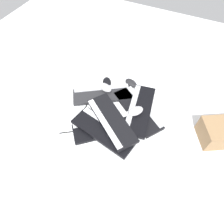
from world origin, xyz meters
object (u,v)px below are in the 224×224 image
at_px(mouse_0, 105,87).
at_px(mouse_1, 136,111).
at_px(cardboard_box, 224,132).
at_px(keyboard_1, 138,110).
at_px(keyboard_3, 104,131).
at_px(keyboard_4, 111,120).
at_px(mouse_3, 107,82).
at_px(mouse_2, 131,83).
at_px(keyboard_0, 106,127).
at_px(keyboard_2, 102,94).
at_px(keyboard_5, 140,110).

xyz_separation_m(mouse_0, mouse_1, (0.13, 0.30, 0.03)).
bearing_deg(cardboard_box, keyboard_1, -87.27).
height_order(keyboard_3, keyboard_4, keyboard_4).
relative_size(keyboard_1, mouse_3, 4.06).
xyz_separation_m(keyboard_3, mouse_2, (-0.50, -0.01, -0.02)).
bearing_deg(keyboard_0, mouse_1, 138.35).
relative_size(keyboard_0, mouse_0, 3.92).
bearing_deg(keyboard_2, mouse_3, -170.00).
height_order(keyboard_1, keyboard_2, same).
bearing_deg(keyboard_4, keyboard_2, -140.18).
height_order(mouse_1, mouse_2, mouse_1).
distance_m(keyboard_4, mouse_0, 0.32).
xyz_separation_m(keyboard_0, keyboard_1, (-0.23, 0.15, 0.00)).
relative_size(mouse_0, mouse_1, 1.00).
xyz_separation_m(keyboard_5, mouse_1, (0.05, -0.01, 0.04)).
distance_m(keyboard_2, mouse_3, 0.13).
bearing_deg(keyboard_3, mouse_3, -156.24).
height_order(keyboard_0, cardboard_box, cardboard_box).
distance_m(keyboard_2, mouse_0, 0.06).
bearing_deg(keyboard_4, mouse_3, -149.24).
relative_size(mouse_1, cardboard_box, 0.39).
bearing_deg(mouse_3, mouse_0, 169.29).
bearing_deg(keyboard_1, keyboard_5, 43.09).
xyz_separation_m(mouse_2, cardboard_box, (0.19, 0.71, 0.05)).
bearing_deg(keyboard_5, keyboard_2, -96.34).
bearing_deg(mouse_1, mouse_0, 101.47).
bearing_deg(cardboard_box, keyboard_3, -66.32).
bearing_deg(keyboard_3, keyboard_5, 150.30).
xyz_separation_m(mouse_0, cardboard_box, (0.04, 0.86, 0.02)).
height_order(keyboard_2, keyboard_4, keyboard_4).
distance_m(keyboard_3, mouse_0, 0.38).
xyz_separation_m(keyboard_4, mouse_3, (-0.34, -0.21, -0.05)).
bearing_deg(keyboard_3, keyboard_2, -151.15).
xyz_separation_m(keyboard_0, keyboard_2, (-0.25, -0.15, 0.00)).
relative_size(keyboard_2, mouse_3, 4.10).
relative_size(keyboard_3, mouse_0, 4.19).
distance_m(keyboard_0, mouse_1, 0.23).
bearing_deg(keyboard_3, keyboard_1, 154.23).
relative_size(keyboard_1, mouse_1, 4.06).
height_order(keyboard_2, cardboard_box, cardboard_box).
height_order(mouse_0, mouse_2, mouse_0).
xyz_separation_m(mouse_1, mouse_2, (-0.28, -0.15, -0.06)).
bearing_deg(keyboard_3, mouse_1, 147.51).
distance_m(keyboard_2, keyboard_4, 0.29).
height_order(keyboard_4, cardboard_box, cardboard_box).
bearing_deg(keyboard_5, mouse_3, -115.42).
height_order(keyboard_1, cardboard_box, cardboard_box).
height_order(keyboard_1, keyboard_5, keyboard_5).
distance_m(keyboard_3, keyboard_5, 0.30).
bearing_deg(keyboard_3, mouse_2, -178.90).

